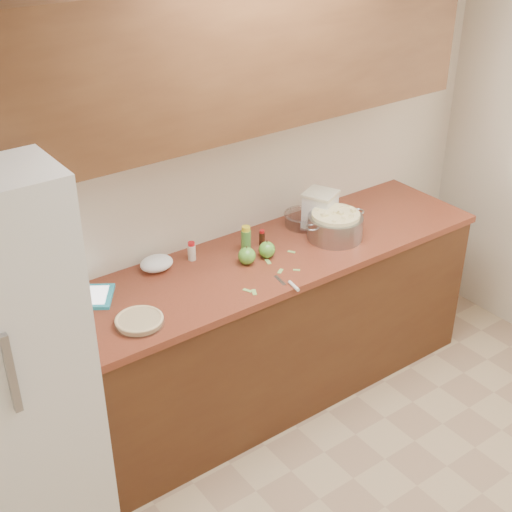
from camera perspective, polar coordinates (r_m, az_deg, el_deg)
room_shell at (r=2.67m, az=19.62°, el=-5.78°), size 3.60×3.60×3.60m
counter_run at (r=3.98m, az=0.35°, el=-5.95°), size 2.64×0.68×0.92m
upper_cabinets at (r=3.46m, az=-1.15°, el=15.83°), size 2.60×0.34×0.70m
pie at (r=3.25m, az=-9.32°, el=-5.15°), size 0.23×0.23×0.04m
colander at (r=3.92m, az=6.35°, el=2.40°), size 0.40×0.30×0.15m
flour_canister at (r=4.03m, az=5.14°, el=3.77°), size 0.22×0.22×0.21m
tablet at (r=3.49m, az=-13.65°, el=-3.19°), size 0.34×0.33×0.02m
paring_knife at (r=3.49m, az=2.88°, el=-2.34°), size 0.05×0.19×0.02m
lemon_bottle at (r=3.77m, az=-0.81°, el=1.36°), size 0.05×0.05×0.14m
cinnamon_shaker at (r=3.71m, az=-5.17°, el=0.38°), size 0.04×0.04×0.10m
vanilla_bottle at (r=3.84m, az=0.48°, el=1.46°), size 0.03×0.03×0.09m
mixing_bowl at (r=4.05m, az=3.75°, el=2.99°), size 0.22×0.22×0.08m
paper_towel at (r=3.65m, az=-7.96°, el=-0.58°), size 0.20×0.18×0.07m
apple_left at (r=3.66m, az=-0.74°, el=0.01°), size 0.09×0.09×0.10m
apple_center at (r=3.72m, az=0.88°, el=0.51°), size 0.09×0.09×0.10m
peel_a at (r=3.63m, az=3.27°, el=-1.13°), size 0.04×0.03×0.00m
peel_b at (r=3.46m, az=-0.69°, el=-2.77°), size 0.03×0.05×0.00m
peel_c at (r=3.70m, az=0.97°, el=-0.45°), size 0.04×0.06×0.00m
peel_d at (r=3.45m, az=-0.15°, el=-2.91°), size 0.04×0.05×0.00m
peel_e at (r=3.79m, az=2.85°, el=0.34°), size 0.03×0.04×0.00m
peel_f at (r=3.62m, az=1.96°, el=-1.22°), size 0.05×0.04×0.00m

